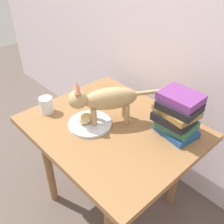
% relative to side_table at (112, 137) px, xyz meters
% --- Properties ---
extents(ground_plane, '(6.00, 6.00, 0.00)m').
position_rel_side_table_xyz_m(ground_plane, '(0.00, 0.00, -0.50)').
color(ground_plane, brown).
extents(side_table, '(0.82, 0.67, 0.58)m').
position_rel_side_table_xyz_m(side_table, '(0.00, 0.00, 0.00)').
color(side_table, olive).
rests_on(side_table, ground).
extents(plate, '(0.21, 0.21, 0.01)m').
position_rel_side_table_xyz_m(plate, '(-0.08, -0.08, 0.08)').
color(plate, silver).
rests_on(plate, side_table).
extents(bread_roll, '(0.06, 0.08, 0.05)m').
position_rel_side_table_xyz_m(bread_roll, '(-0.09, -0.09, 0.11)').
color(bread_roll, '#E0BC7A').
rests_on(bread_roll, plate).
extents(cat, '(0.27, 0.42, 0.23)m').
position_rel_side_table_xyz_m(cat, '(-0.05, -0.01, 0.21)').
color(cat, tan).
rests_on(cat, side_table).
extents(book_stack, '(0.21, 0.17, 0.21)m').
position_rel_side_table_xyz_m(book_stack, '(0.24, 0.17, 0.18)').
color(book_stack, '#1E4C8C').
rests_on(book_stack, side_table).
extents(candle_jar, '(0.07, 0.07, 0.08)m').
position_rel_side_table_xyz_m(candle_jar, '(-0.32, -0.17, 0.11)').
color(candle_jar, silver).
rests_on(candle_jar, side_table).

